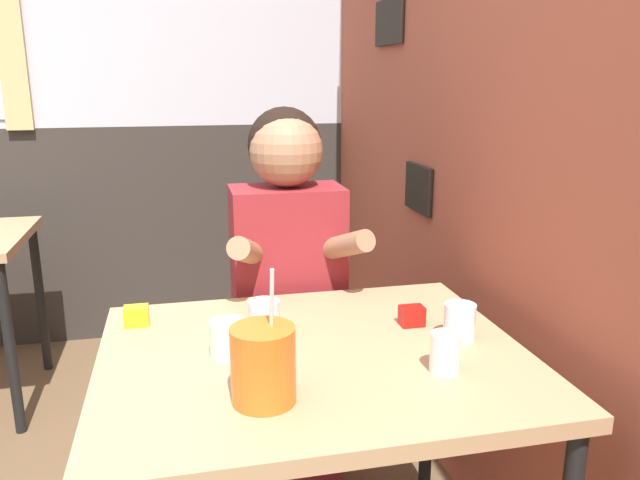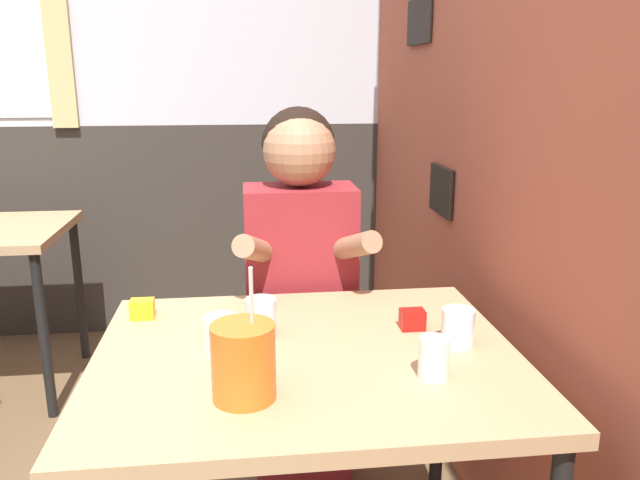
% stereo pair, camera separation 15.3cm
% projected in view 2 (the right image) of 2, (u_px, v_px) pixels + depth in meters
% --- Properties ---
extents(brick_wall_right, '(0.08, 4.29, 2.70)m').
position_uv_depth(brick_wall_right, '(458.00, 73.00, 2.12)').
color(brick_wall_right, '#9E4C38').
rests_on(brick_wall_right, ground_plane).
extents(back_wall, '(5.69, 0.09, 2.70)m').
position_uv_depth(back_wall, '(108.00, 73.00, 3.08)').
color(back_wall, silver).
rests_on(back_wall, ground_plane).
extents(main_table, '(0.97, 0.80, 0.73)m').
position_uv_depth(main_table, '(307.00, 379.00, 1.45)').
color(main_table, tan).
rests_on(main_table, ground_plane).
extents(person_seated, '(0.42, 0.42, 1.25)m').
position_uv_depth(person_seated, '(301.00, 293.00, 1.97)').
color(person_seated, maroon).
rests_on(person_seated, ground_plane).
extents(cocktail_pitcher, '(0.13, 0.13, 0.27)m').
position_uv_depth(cocktail_pitcher, '(243.00, 362.00, 1.20)').
color(cocktail_pitcher, '#C6661E').
rests_on(cocktail_pitcher, main_table).
extents(glass_near_pitcher, '(0.08, 0.08, 0.09)m').
position_uv_depth(glass_near_pitcher, '(458.00, 327.00, 1.45)').
color(glass_near_pitcher, silver).
rests_on(glass_near_pitcher, main_table).
extents(glass_center, '(0.06, 0.06, 0.09)m').
position_uv_depth(glass_center, '(434.00, 358.00, 1.30)').
color(glass_center, silver).
rests_on(glass_center, main_table).
extents(glass_far_side, '(0.08, 0.08, 0.09)m').
position_uv_depth(glass_far_side, '(222.00, 335.00, 1.42)').
color(glass_far_side, silver).
rests_on(glass_far_side, main_table).
extents(glass_by_brick, '(0.08, 0.08, 0.10)m').
position_uv_depth(glass_by_brick, '(261.00, 318.00, 1.50)').
color(glass_by_brick, silver).
rests_on(glass_by_brick, main_table).
extents(condiment_ketchup, '(0.06, 0.04, 0.05)m').
position_uv_depth(condiment_ketchup, '(412.00, 319.00, 1.55)').
color(condiment_ketchup, '#B7140F').
rests_on(condiment_ketchup, main_table).
extents(condiment_mustard, '(0.06, 0.04, 0.05)m').
position_uv_depth(condiment_mustard, '(142.00, 309.00, 1.62)').
color(condiment_mustard, yellow).
rests_on(condiment_mustard, main_table).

